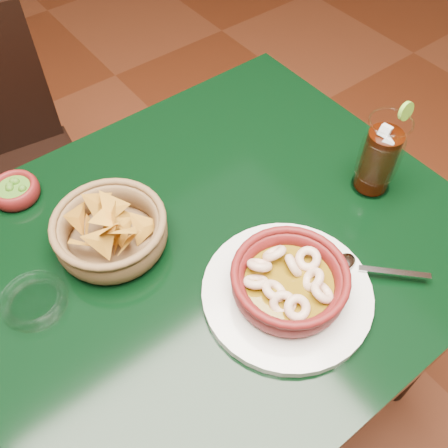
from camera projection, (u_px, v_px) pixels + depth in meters
ground at (182, 411)px, 1.47m from camera, size 7.00×7.00×0.00m
dining_table at (160, 303)px, 0.96m from camera, size 1.20×0.80×0.75m
dining_chair at (6, 170)px, 1.40m from camera, size 0.46×0.46×0.89m
shrimp_plate at (289, 285)px, 0.83m from camera, size 0.36×0.29×0.08m
chip_basket at (111, 231)px, 0.89m from camera, size 0.24×0.24×0.13m
guacamole_ramekin at (15, 191)px, 0.98m from camera, size 0.11×0.11×0.04m
cola_drink at (380, 156)px, 0.95m from camera, size 0.17×0.17×0.19m
glass_ashtray at (34, 301)px, 0.83m from camera, size 0.12×0.12×0.03m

